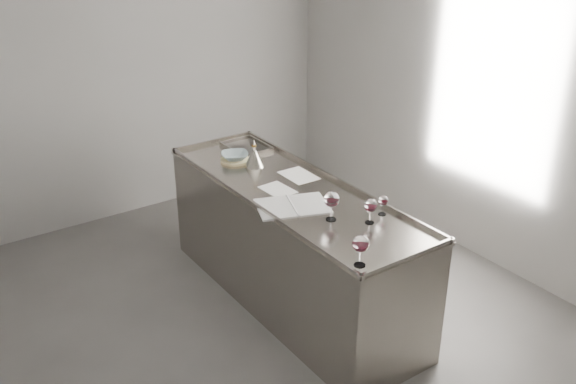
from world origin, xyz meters
TOP-DOWN VIEW (x-y plane):
  - room_shell at (0.00, 0.00)m, footprint 4.54×5.04m
  - counter at (0.50, 0.30)m, footprint 0.77×2.42m
  - wine_glass_left at (0.23, -0.77)m, footprint 0.10×0.10m
  - wine_glass_middle at (0.45, -0.23)m, footprint 0.10×0.10m
  - wine_glass_right at (0.63, -0.40)m, footprint 0.09×0.09m
  - wine_glass_small at (0.77, -0.36)m, footprint 0.07×0.07m
  - notebook at (0.34, 0.07)m, footprint 0.57×0.49m
  - loose_paper_top at (0.70, 0.49)m, footprint 0.21×0.30m
  - loose_paper_under at (0.42, 0.36)m, footprint 0.20×0.27m
  - trivet at (0.44, 1.02)m, footprint 0.31×0.31m
  - ceramic_bowl at (0.44, 1.02)m, footprint 0.28×0.28m
  - wine_funnel at (0.52, 0.84)m, footprint 0.16×0.16m

SIDE VIEW (x-z plane):
  - counter at x=0.50m, z-range -0.01..0.96m
  - loose_paper_top at x=0.70m, z-range 0.94..0.94m
  - loose_paper_under at x=0.42m, z-range 0.94..0.94m
  - notebook at x=0.34m, z-range 0.94..0.96m
  - trivet at x=0.44m, z-range 0.94..0.96m
  - ceramic_bowl at x=0.44m, z-range 0.96..1.01m
  - wine_funnel at x=0.52m, z-range 0.90..1.12m
  - wine_glass_small at x=0.77m, z-range 0.97..1.11m
  - wine_glass_right at x=0.63m, z-range 0.98..1.15m
  - wine_glass_left at x=0.23m, z-range 0.98..1.17m
  - wine_glass_middle at x=0.45m, z-range 0.98..1.18m
  - room_shell at x=0.00m, z-range -0.02..2.82m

